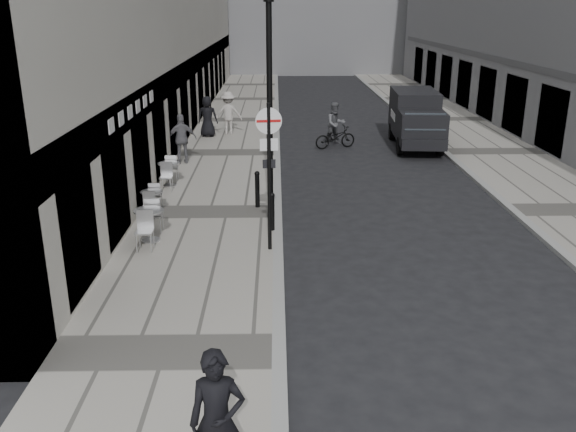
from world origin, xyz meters
The scene contains 15 objects.
sidewalk centered at (-2.00, 18.00, 0.06)m, with size 4.00×60.00×0.12m, color gray.
far_sidewalk centered at (9.00, 18.00, 0.06)m, with size 4.00×60.00×0.12m, color gray.
walking_man centered at (-0.76, -0.43, 1.06)m, with size 0.69×0.45×1.89m, color black.
sign_post centered at (-0.20, 7.41, 2.43)m, with size 0.62×0.14×3.60m.
lamppost centered at (-0.20, 9.98, 3.54)m, with size 0.28×0.28×6.15m.
bollard_near centered at (-0.15, 8.76, 0.61)m, with size 0.13×0.13×0.97m, color black.
bollard_far centered at (-0.60, 10.77, 0.63)m, with size 0.14×0.14×1.03m, color black.
panel_van centered at (6.01, 19.56, 1.32)m, with size 2.20×5.10×2.35m.
cyclist centered at (2.51, 19.20, 0.77)m, with size 1.93×1.21×1.97m.
pedestrian_a centered at (-3.60, 16.20, 1.06)m, with size 1.10×0.46×1.88m, color slate.
pedestrian_b centered at (-2.26, 21.86, 1.10)m, with size 1.27×0.73×1.96m, color #B4ACA6.
pedestrian_c centered at (-3.17, 21.25, 1.04)m, with size 0.90×0.59×1.84m, color black.
cafe_table_near centered at (-3.27, 8.04, 0.62)m, with size 0.76×1.72×0.98m.
cafe_table_mid centered at (-3.60, 13.09, 0.59)m, with size 0.72×1.63×0.93m.
cafe_table_far centered at (-3.60, 10.12, 0.53)m, with size 0.64×1.43×0.82m.
Camera 1 is at (-0.02, -6.60, 5.82)m, focal length 38.00 mm.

